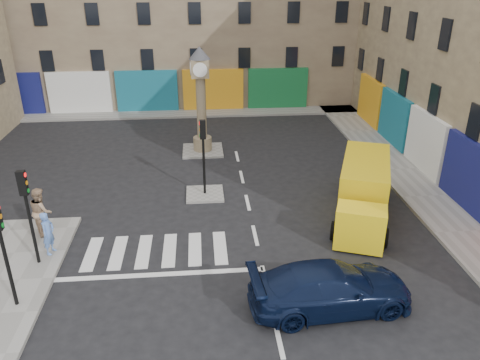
{
  "coord_description": "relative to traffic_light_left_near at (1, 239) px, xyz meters",
  "views": [
    {
      "loc": [
        -2.13,
        -12.63,
        10.16
      ],
      "look_at": [
        -0.52,
        5.24,
        2.0
      ],
      "focal_mm": 35.0,
      "sensor_mm": 36.0,
      "label": 1
    }
  ],
  "objects": [
    {
      "name": "ground",
      "position": [
        8.3,
        -0.2,
        -2.62
      ],
      "size": [
        120.0,
        120.0,
        0.0
      ],
      "primitive_type": "plane",
      "color": "black",
      "rests_on": "ground"
    },
    {
      "name": "sidewalk_right",
      "position": [
        17.0,
        9.8,
        -2.55
      ],
      "size": [
        2.6,
        30.0,
        0.15
      ],
      "primitive_type": "cube",
      "color": "gray",
      "rests_on": "ground"
    },
    {
      "name": "sidewalk_far",
      "position": [
        4.3,
        22.0,
        -2.55
      ],
      "size": [
        32.0,
        2.4,
        0.15
      ],
      "primitive_type": "cube",
      "color": "gray",
      "rests_on": "ground"
    },
    {
      "name": "island_near",
      "position": [
        6.3,
        7.8,
        -2.56
      ],
      "size": [
        1.8,
        1.8,
        0.12
      ],
      "primitive_type": "cube",
      "color": "gray",
      "rests_on": "ground"
    },
    {
      "name": "island_far",
      "position": [
        6.3,
        13.8,
        -2.56
      ],
      "size": [
        2.4,
        2.4,
        0.12
      ],
      "primitive_type": "cube",
      "color": "gray",
      "rests_on": "ground"
    },
    {
      "name": "traffic_light_left_near",
      "position": [
        0.0,
        0.0,
        0.0
      ],
      "size": [
        0.28,
        0.22,
        3.7
      ],
      "color": "black",
      "rests_on": "sidewalk_left"
    },
    {
      "name": "traffic_light_left_far",
      "position": [
        0.0,
        2.4,
        0.0
      ],
      "size": [
        0.28,
        0.22,
        3.7
      ],
      "color": "black",
      "rests_on": "sidewalk_left"
    },
    {
      "name": "traffic_light_island",
      "position": [
        6.3,
        7.8,
        -0.03
      ],
      "size": [
        0.28,
        0.22,
        3.7
      ],
      "color": "black",
      "rests_on": "island_near"
    },
    {
      "name": "clock_pillar",
      "position": [
        6.3,
        13.8,
        0.93
      ],
      "size": [
        1.2,
        1.2,
        6.1
      ],
      "color": "tan",
      "rests_on": "island_far"
    },
    {
      "name": "navy_sedan",
      "position": [
        10.19,
        -0.88,
        -1.85
      ],
      "size": [
        5.47,
        2.58,
        1.54
      ],
      "primitive_type": "imported",
      "rotation": [
        0.0,
        0.0,
        1.65
      ],
      "color": "black",
      "rests_on": "ground"
    },
    {
      "name": "yellow_van",
      "position": [
        13.29,
        5.23,
        -1.44
      ],
      "size": [
        4.14,
        6.81,
        2.38
      ],
      "rotation": [
        0.0,
        0.0,
        -0.36
      ],
      "color": "yellow",
      "rests_on": "ground"
    },
    {
      "name": "pedestrian_blue",
      "position": [
        0.3,
        3.02,
        -1.61
      ],
      "size": [
        0.56,
        0.72,
        1.73
      ],
      "primitive_type": "imported",
      "rotation": [
        0.0,
        0.0,
        1.31
      ],
      "color": "#5D87D6",
      "rests_on": "sidewalk_left"
    },
    {
      "name": "pedestrian_tan",
      "position": [
        -0.39,
        4.59,
        -1.46
      ],
      "size": [
        1.12,
        1.22,
        2.02
      ],
      "primitive_type": "imported",
      "rotation": [
        0.0,
        0.0,
        2.04
      ],
      "color": "tan",
      "rests_on": "sidewalk_left"
    }
  ]
}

